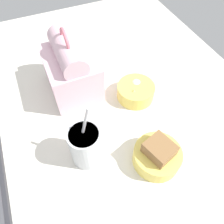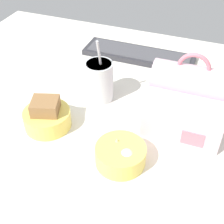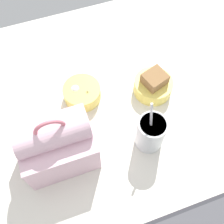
# 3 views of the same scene
# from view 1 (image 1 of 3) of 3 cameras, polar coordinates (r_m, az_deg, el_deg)

# --- Properties ---
(desk_surface) EXTENTS (1.40, 1.10, 0.02)m
(desk_surface) POSITION_cam_1_polar(r_m,az_deg,el_deg) (0.68, -3.18, -3.58)
(desk_surface) COLOR silver
(desk_surface) RESTS_ON ground
(lunch_bag) EXTENTS (0.20, 0.15, 0.23)m
(lunch_bag) POSITION_cam_1_polar(r_m,az_deg,el_deg) (0.71, -10.68, 10.89)
(lunch_bag) COLOR beige
(lunch_bag) RESTS_ON desk_surface
(soup_cup) EXTENTS (0.08, 0.08, 0.20)m
(soup_cup) POSITION_cam_1_polar(r_m,az_deg,el_deg) (0.56, -6.87, -8.70)
(soup_cup) COLOR silver
(soup_cup) RESTS_ON desk_surface
(bento_bowl_sandwich) EXTENTS (0.13, 0.13, 0.09)m
(bento_bowl_sandwich) POSITION_cam_1_polar(r_m,az_deg,el_deg) (0.59, 11.74, -11.02)
(bento_bowl_sandwich) COLOR #EFD65B
(bento_bowl_sandwich) RESTS_ON desk_surface
(bento_bowl_snacks) EXTENTS (0.12, 0.12, 0.06)m
(bento_bowl_snacks) POSITION_cam_1_polar(r_m,az_deg,el_deg) (0.72, 6.19, 5.40)
(bento_bowl_snacks) COLOR #EFD65B
(bento_bowl_snacks) RESTS_ON desk_surface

